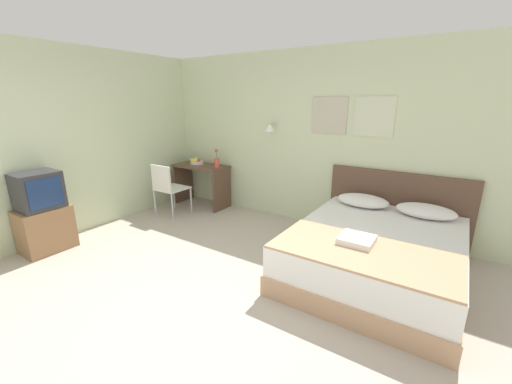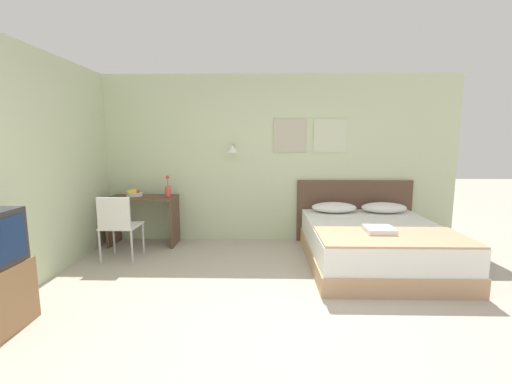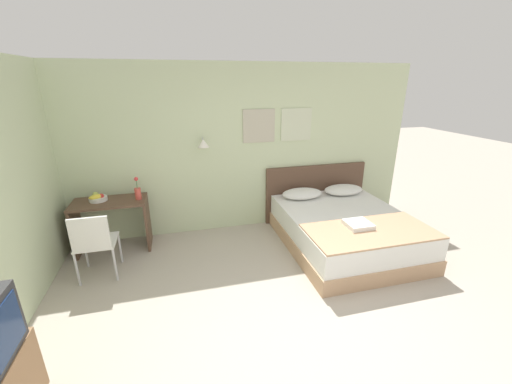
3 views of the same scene
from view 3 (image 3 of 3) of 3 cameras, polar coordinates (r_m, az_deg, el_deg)
name	(u,v)px [view 3 (image 3 of 3)]	position (r m, az deg, el deg)	size (l,w,h in m)	color
ground_plane	(297,347)	(3.34, 7.55, -26.12)	(24.00, 24.00, 0.00)	#B2A899
wall_back	(237,150)	(5.08, -3.39, 7.68)	(5.99, 0.31, 2.65)	beige
bed	(345,230)	(4.91, 15.84, -6.70)	(1.71, 2.08, 0.53)	tan
headboard	(315,192)	(5.69, 10.74, -0.04)	(1.83, 0.06, 0.99)	brown
pillow_left	(302,194)	(5.25, 8.40, -0.28)	(0.68, 0.42, 0.15)	white
pillow_right	(343,190)	(5.58, 15.59, 0.40)	(0.68, 0.42, 0.15)	white
throw_blanket	(371,231)	(4.34, 20.15, -6.70)	(1.66, 0.83, 0.02)	tan
folded_towel_near_foot	(358,224)	(4.38, 18.07, -5.61)	(0.33, 0.31, 0.06)	white
desk	(111,217)	(5.01, -24.79, -4.13)	(1.01, 0.52, 0.76)	brown
desk_chair	(94,241)	(4.36, -27.39, -7.89)	(0.47, 0.47, 0.89)	white
fruit_bowl	(98,198)	(4.99, -26.83, -0.95)	(0.24, 0.24, 0.12)	silver
flower_vase	(138,192)	(4.80, -20.70, 0.02)	(0.09, 0.09, 0.33)	#D14C42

